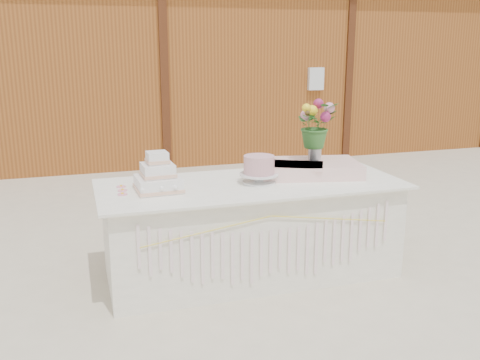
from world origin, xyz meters
name	(u,v)px	position (x,y,z in m)	size (l,w,h in m)	color
ground	(251,273)	(0.00, 0.00, 0.00)	(80.00, 80.00, 0.00)	beige
barn	(145,53)	(-0.01, 5.99, 1.68)	(12.60, 4.60, 3.30)	brown
cake_table	(251,229)	(0.00, 0.00, 0.39)	(2.40, 1.00, 0.77)	white
wedding_cake	(158,178)	(-0.74, -0.02, 0.87)	(0.34, 0.34, 0.30)	white
pink_cake_stand	(259,168)	(0.05, -0.03, 0.89)	(0.31, 0.31, 0.22)	silver
satin_runner	(305,168)	(0.51, 0.12, 0.83)	(0.89, 0.51, 0.11)	#FFCDCD
flower_vase	(315,151)	(0.62, 0.17, 0.96)	(0.11, 0.11, 0.15)	#A9A9AE
bouquet	(316,119)	(0.62, 0.17, 1.23)	(0.35, 0.30, 0.39)	#326829
loose_flowers	(123,188)	(-0.99, 0.11, 0.78)	(0.14, 0.35, 0.02)	pink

